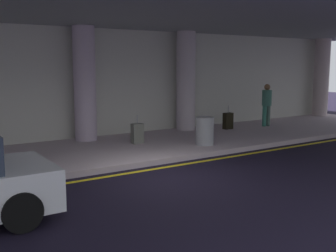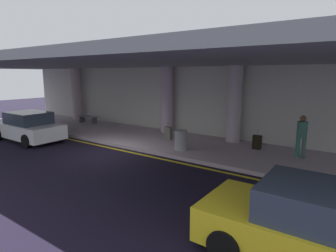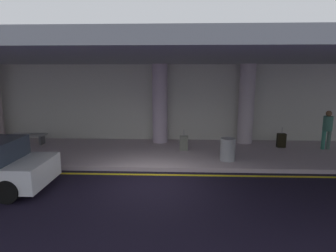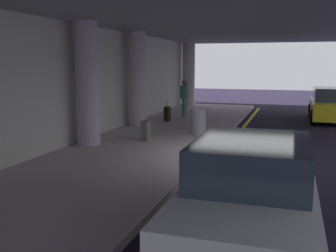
# 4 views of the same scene
# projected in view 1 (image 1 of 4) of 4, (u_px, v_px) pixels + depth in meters

# --- Properties ---
(ground_plane) EXTENTS (60.00, 60.00, 0.00)m
(ground_plane) POSITION_uv_depth(u_px,v_px,m) (165.00, 176.00, 9.71)
(ground_plane) COLOR black
(sidewalk) EXTENTS (26.00, 4.20, 0.15)m
(sidewalk) POSITION_uv_depth(u_px,v_px,m) (107.00, 151.00, 12.26)
(sidewalk) COLOR #B5A4AC
(sidewalk) RESTS_ON ground
(lane_stripe_yellow) EXTENTS (26.00, 0.14, 0.01)m
(lane_stripe_yellow) POSITION_uv_depth(u_px,v_px,m) (149.00, 170.00, 10.29)
(lane_stripe_yellow) COLOR yellow
(lane_stripe_yellow) RESTS_ON ground
(support_column_left_mid) EXTENTS (0.70, 0.70, 3.65)m
(support_column_left_mid) POSITION_uv_depth(u_px,v_px,m) (85.00, 84.00, 13.30)
(support_column_left_mid) COLOR #B19FB3
(support_column_left_mid) RESTS_ON sidewalk
(support_column_center) EXTENTS (0.70, 0.70, 3.65)m
(support_column_center) POSITION_uv_depth(u_px,v_px,m) (186.00, 81.00, 15.48)
(support_column_center) COLOR #B4A6B0
(support_column_center) RESTS_ON sidewalk
(support_column_right_mid) EXTENTS (0.70, 0.70, 3.65)m
(support_column_right_mid) POSITION_uv_depth(u_px,v_px,m) (321.00, 78.00, 19.84)
(support_column_right_mid) COLOR #BAA7A6
(support_column_right_mid) RESTS_ON sidewalk
(ceiling_overhang) EXTENTS (28.00, 13.20, 0.30)m
(ceiling_overhang) POSITION_uv_depth(u_px,v_px,m) (112.00, 14.00, 11.28)
(ceiling_overhang) COLOR gray
(ceiling_overhang) RESTS_ON support_column_far_left
(terminal_back_wall) EXTENTS (26.00, 0.30, 3.80)m
(terminal_back_wall) POSITION_uv_depth(u_px,v_px,m) (77.00, 85.00, 13.85)
(terminal_back_wall) COLOR #BBBAAF
(terminal_back_wall) RESTS_ON ground
(traveler_with_luggage) EXTENTS (0.38, 0.38, 1.68)m
(traveler_with_luggage) POSITION_uv_depth(u_px,v_px,m) (267.00, 102.00, 16.51)
(traveler_with_luggage) COLOR #2D6D5A
(traveler_with_luggage) RESTS_ON sidewalk
(suitcase_upright_primary) EXTENTS (0.36, 0.22, 0.90)m
(suitcase_upright_primary) POSITION_uv_depth(u_px,v_px,m) (137.00, 133.00, 12.94)
(suitcase_upright_primary) COLOR #5D5F55
(suitcase_upright_primary) RESTS_ON sidewalk
(suitcase_upright_secondary) EXTENTS (0.36, 0.22, 0.90)m
(suitcase_upright_secondary) POSITION_uv_depth(u_px,v_px,m) (228.00, 121.00, 15.84)
(suitcase_upright_secondary) COLOR black
(suitcase_upright_secondary) RESTS_ON sidewalk
(trash_bin_steel) EXTENTS (0.56, 0.56, 0.85)m
(trash_bin_steel) POSITION_uv_depth(u_px,v_px,m) (205.00, 131.00, 12.72)
(trash_bin_steel) COLOR gray
(trash_bin_steel) RESTS_ON sidewalk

